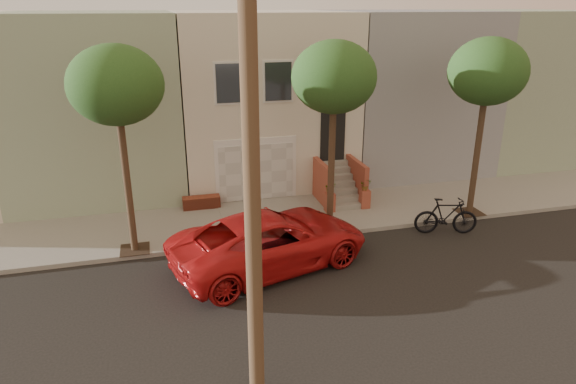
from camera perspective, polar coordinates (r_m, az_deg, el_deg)
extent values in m
plane|color=black|center=(14.25, 6.02, -11.27)|extent=(90.00, 90.00, 0.00)
cube|color=gray|center=(18.75, 0.31, -2.79)|extent=(40.00, 3.70, 0.15)
cube|color=beige|center=(23.24, -3.49, 10.94)|extent=(7.00, 8.00, 7.00)
cube|color=gray|center=(22.92, -20.63, 9.56)|extent=(6.50, 8.00, 7.00)
cube|color=gray|center=(25.45, 12.00, 11.36)|extent=(6.50, 8.00, 7.00)
cube|color=gray|center=(28.92, 23.85, 11.15)|extent=(6.50, 8.00, 7.00)
cube|color=silver|center=(19.80, -3.61, 2.55)|extent=(3.20, 0.12, 2.50)
cube|color=silver|center=(19.77, -3.57, 2.22)|extent=(2.90, 0.06, 2.20)
cube|color=gray|center=(18.52, -2.38, -2.82)|extent=(3.20, 3.70, 0.02)
cube|color=#963E29|center=(19.57, -9.68, -1.14)|extent=(1.40, 0.45, 0.44)
cube|color=black|center=(20.24, 5.04, 6.29)|extent=(1.00, 0.06, 2.00)
cube|color=#3F4751|center=(18.85, -6.55, 12.02)|extent=(1.00, 0.06, 1.40)
cube|color=silver|center=(18.87, -6.56, 12.02)|extent=(1.15, 0.05, 1.55)
cube|color=#3F4751|center=(19.19, -1.10, 12.29)|extent=(1.00, 0.06, 1.40)
cube|color=silver|center=(19.21, -1.12, 12.30)|extent=(1.15, 0.05, 1.55)
cube|color=#3F4751|center=(19.69, 4.12, 12.45)|extent=(1.00, 0.06, 1.40)
cube|color=silver|center=(19.70, 4.10, 12.46)|extent=(1.15, 0.05, 1.55)
cube|color=gray|center=(19.35, 6.60, -1.61)|extent=(1.20, 0.28, 0.20)
cube|color=gray|center=(19.52, 6.33, -0.76)|extent=(1.20, 0.28, 0.20)
cube|color=gray|center=(19.69, 6.06, 0.06)|extent=(1.20, 0.28, 0.20)
cube|color=gray|center=(19.87, 5.80, 0.87)|extent=(1.20, 0.28, 0.20)
cube|color=gray|center=(20.05, 5.55, 1.67)|extent=(1.20, 0.28, 0.20)
cube|color=gray|center=(20.24, 5.29, 2.45)|extent=(1.20, 0.28, 0.20)
cube|color=gray|center=(20.43, 5.05, 3.22)|extent=(1.20, 0.28, 0.20)
cube|color=brown|center=(19.61, 3.89, 0.98)|extent=(0.18, 1.96, 1.60)
cube|color=brown|center=(20.08, 7.69, 1.31)|extent=(0.18, 1.96, 1.60)
cube|color=brown|center=(18.99, 4.70, -1.16)|extent=(0.35, 0.35, 0.70)
imported|color=#193F16|center=(18.79, 4.75, 0.47)|extent=(0.40, 0.35, 0.45)
cube|color=brown|center=(19.48, 8.59, -0.76)|extent=(0.35, 0.35, 0.70)
imported|color=#193F16|center=(19.28, 8.68, 0.83)|extent=(0.41, 0.35, 0.45)
cube|color=#2D2116|center=(16.88, -16.78, -6.17)|extent=(0.90, 0.90, 0.02)
cylinder|color=#372319|center=(16.09, -17.54, 0.54)|extent=(0.22, 0.22, 4.20)
ellipsoid|color=#193F16|center=(15.37, -18.75, 11.29)|extent=(2.70, 2.57, 2.29)
cube|color=#2D2116|center=(17.72, 4.67, -4.00)|extent=(0.90, 0.90, 0.02)
cylinder|color=#372319|center=(16.97, 4.87, 2.46)|extent=(0.22, 0.22, 4.20)
ellipsoid|color=#193F16|center=(16.29, 5.20, 12.72)|extent=(2.70, 2.57, 2.29)
cube|color=#2D2116|center=(20.12, 19.64, -2.13)|extent=(0.90, 0.90, 0.02)
cylinder|color=#372319|center=(19.45, 20.37, 3.58)|extent=(0.22, 0.22, 4.20)
ellipsoid|color=#193F16|center=(18.87, 21.52, 12.47)|extent=(2.70, 2.57, 2.29)
cylinder|color=#473720|center=(8.58, -4.15, 3.72)|extent=(0.30, 0.30, 10.00)
imported|color=red|center=(15.20, -1.94, -5.42)|extent=(6.56, 4.39, 1.67)
imported|color=black|center=(18.17, 17.31, -2.59)|extent=(2.23, 1.15, 1.29)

